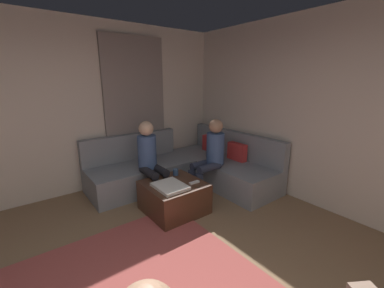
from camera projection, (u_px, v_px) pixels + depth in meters
wall_back at (353, 116)px, 3.09m from camera, size 6.00×0.12×2.70m
wall_left at (51, 110)px, 3.63m from camera, size 0.12×6.00×2.70m
curtain_panel at (136, 111)px, 4.34m from camera, size 0.06×1.10×2.50m
sectional_couch at (188, 168)px, 4.34m from camera, size 2.10×2.55×0.87m
ottoman at (174, 197)px, 3.42m from camera, size 0.76×0.76×0.42m
folded_blanket at (170, 186)px, 3.22m from camera, size 0.44×0.36×0.04m
coffee_mug at (176, 172)px, 3.63m from camera, size 0.08×0.08×0.10m
game_remote at (194, 182)px, 3.36m from camera, size 0.05×0.15×0.02m
person_on_couch_back at (211, 154)px, 3.87m from camera, size 0.30×0.60×1.20m
person_on_couch_side at (150, 158)px, 3.67m from camera, size 0.60×0.30×1.20m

